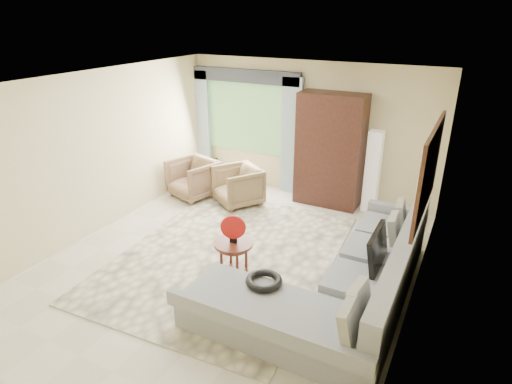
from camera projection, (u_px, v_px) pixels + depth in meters
The scene contains 17 objects.
ground at pixel (230, 263), 6.30m from camera, with size 6.00×6.00×0.00m, color silver.
area_rug at pixel (228, 255), 6.48m from camera, with size 3.00×4.00×0.02m, color #F1E8BE.
sectional_sofa at pixel (346, 286), 5.28m from camera, with size 2.30×3.46×0.90m.
tv_screen at pixel (378, 249), 5.26m from camera, with size 0.06×0.74×0.48m, color black.
garden_hose at pixel (264, 281), 4.94m from camera, with size 0.43×0.43×0.09m, color black.
coffee_table at pixel (234, 259), 5.87m from camera, with size 0.53×0.53×0.53m.
red_disc at pixel (233, 227), 5.69m from camera, with size 0.34×0.34×0.03m, color #B61612.
armchair_left at pixel (193, 179), 8.41m from camera, with size 0.81×0.83×0.75m, color olive.
armchair_right at pixel (238, 186), 8.09m from camera, with size 0.78×0.80×0.73m, color #997953.
potted_plant at pixel (212, 166), 9.42m from camera, with size 0.49×0.42×0.54m, color #999999.
armoire at pixel (330, 150), 7.87m from camera, with size 1.20×0.55×2.10m, color black.
floor_lamp at pixel (373, 172), 7.69m from camera, with size 0.24×0.24×1.50m, color silver.
window at pixel (246, 118), 8.75m from camera, with size 1.80×0.04×1.40m, color #669E59.
curtain_left at pixel (202, 125), 9.22m from camera, with size 0.40×0.08×2.30m, color #9EB7CC.
curtain_right at pixel (291, 137), 8.32m from camera, with size 0.40×0.08×2.30m, color #9EB7CC.
valance at pixel (244, 76), 8.36m from camera, with size 2.40×0.12×0.26m, color #1E232D.
wall_mirror at pixel (429, 171), 4.85m from camera, with size 0.05×1.70×1.05m.
Camera 1 is at (2.84, -4.60, 3.42)m, focal length 30.00 mm.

